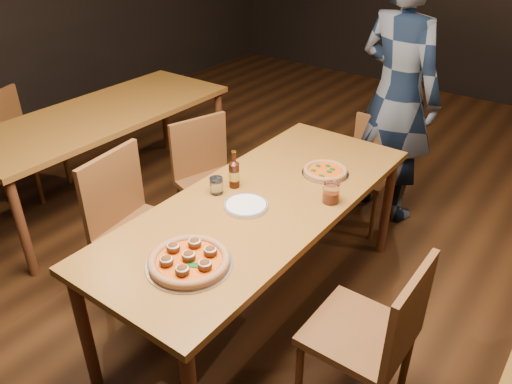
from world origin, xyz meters
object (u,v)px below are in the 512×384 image
Objects in this scene: table_left at (102,121)px; beer_bottle at (234,174)px; chair_end at (365,174)px; table_main at (262,211)px; water_glass at (216,185)px; amber_glass at (331,193)px; chair_main_nw at (146,233)px; chair_main_sw at (215,184)px; chair_main_e at (359,332)px; pizza_meatball at (189,260)px; chair_nbr_left at (28,142)px; diner at (397,95)px; plate_stack at (246,206)px; pizza_margherita at (325,171)px.

table_left is 9.51× the size of beer_bottle.
beer_bottle is (-0.26, -1.17, 0.42)m from chair_end.
water_glass is at bearing -159.62° from table_main.
beer_bottle is at bearing -160.86° from amber_glass.
chair_main_nw is at bearing -143.70° from water_glass.
table_left is 1.52m from water_glass.
chair_main_sw is 1.52m from chair_main_e.
chair_main_e is at bearing 28.60° from pizza_meatball.
chair_main_nw is 2.59× the size of pizza_meatball.
chair_nbr_left is at bearing 177.31° from water_glass.
pizza_meatball is 2.10m from diner.
table_left is 1.07m from chair_main_sw.
beer_bottle reaches higher than plate_stack.
chair_main_e is 1.90m from diner.
chair_end reaches higher than table_main.
water_glass is (-0.96, 0.18, 0.34)m from chair_main_e.
chair_main_e is at bearing -49.83° from pizza_margherita.
table_left is (-1.70, 0.30, 0.00)m from table_main.
table_left is 18.62× the size of amber_glass.
pizza_margherita is at bearing 52.61° from beer_bottle.
chair_end is 7.57× the size of amber_glass.
beer_bottle reaches higher than amber_glass.
chair_main_nw reaches higher than chair_main_e.
table_main is at bearing 20.38° from water_glass.
chair_end is at bearing 103.70° from amber_glass.
chair_main_nw reaches higher than amber_glass.
diner is at bearing -28.23° from chair_main_nw.
table_main is 2.21× the size of chair_main_sw.
chair_main_sw is (1.05, 0.07, -0.23)m from table_left.
chair_main_e is at bearing -97.09° from chair_main_sw.
table_main is 2.18× the size of chair_main_e.
chair_main_sw reaches higher than pizza_margherita.
chair_main_sw reaches higher than table_main.
plate_stack is (0.55, 0.22, 0.27)m from chair_main_nw.
water_glass is (1.46, -0.39, 0.12)m from table_left.
chair_nbr_left is 2.65m from amber_glass.
chair_end is at bearing 77.09° from water_glass.
water_glass is at bearing -107.25° from beer_bottle.
pizza_margherita is at bearing -99.03° from chair_nbr_left.
water_glass is at bearing 119.54° from pizza_meatball.
plate_stack is (2.30, -0.12, 0.32)m from chair_nbr_left.
chair_main_nw is 1.79m from chair_nbr_left.
plate_stack is at bearing 99.63° from pizza_meatball.
pizza_meatball is at bearing -105.70° from amber_glass.
chair_end is (1.76, 0.89, -0.27)m from table_left.
chair_end is at bearing -82.78° from chair_nbr_left.
table_left is 5.32× the size of pizza_meatball.
plate_stack is 2.07× the size of amber_glass.
chair_main_sw is 0.49× the size of diner.
chair_main_nw reaches higher than chair_main_sw.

